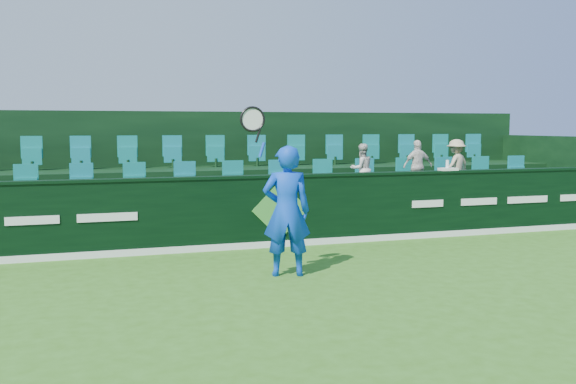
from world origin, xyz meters
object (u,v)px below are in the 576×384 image
object	(u,v)px
spectator_middle	(418,166)
spectator_right	(456,165)
spectator_left	(362,169)
drinks_bottle	(447,165)
tennis_player	(286,210)
towel	(448,169)

from	to	relation	value
spectator_middle	spectator_right	size ratio (longest dim) A/B	0.99
spectator_left	drinks_bottle	xyz separation A→B (m)	(1.39, -1.12, 0.12)
tennis_player	towel	distance (m)	4.81
spectator_left	spectator_middle	distance (m)	1.35
spectator_left	towel	size ratio (longest dim) A/B	3.06
tennis_player	towel	xyz separation A→B (m)	(4.20, 2.31, 0.38)
spectator_left	towel	world-z (taller)	spectator_left
spectator_middle	spectator_right	distance (m)	0.97
spectator_right	drinks_bottle	distance (m)	1.45
drinks_bottle	towel	bearing A→B (deg)	0.00
spectator_left	spectator_middle	bearing A→B (deg)	175.36
spectator_middle	drinks_bottle	xyz separation A→B (m)	(0.05, -1.12, 0.08)
tennis_player	spectator_left	size ratio (longest dim) A/B	2.40
tennis_player	towel	size ratio (longest dim) A/B	7.34
spectator_middle	towel	world-z (taller)	spectator_middle
tennis_player	spectator_left	xyz separation A→B (m)	(2.79, 3.43, 0.34)
spectator_middle	towel	distance (m)	1.12
drinks_bottle	spectator_left	bearing A→B (deg)	141.24
spectator_left	spectator_right	size ratio (longest dim) A/B	0.93
spectator_left	spectator_middle	size ratio (longest dim) A/B	0.94
spectator_left	drinks_bottle	world-z (taller)	spectator_left
towel	spectator_left	bearing A→B (deg)	141.58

